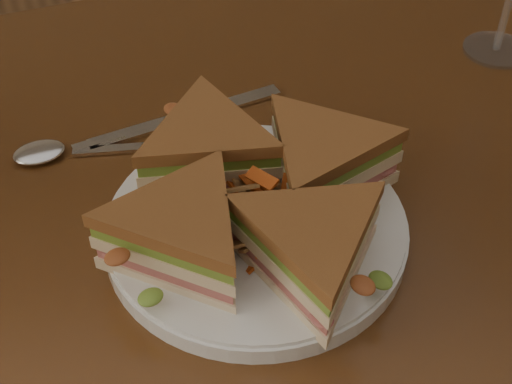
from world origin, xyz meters
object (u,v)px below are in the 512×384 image
(table, at_px, (248,274))
(plate, at_px, (256,229))
(sandwich_wedges, at_px, (256,197))
(knife, at_px, (173,122))
(spoon, at_px, (65,152))

(table, bearing_deg, plate, -99.80)
(table, relative_size, sandwich_wedges, 4.01)
(sandwich_wedges, height_order, knife, sandwich_wedges)
(plate, bearing_deg, sandwich_wedges, 90.00)
(plate, distance_m, sandwich_wedges, 0.04)
(sandwich_wedges, xyz_separation_m, spoon, (-0.13, 0.16, -0.04))
(table, xyz_separation_m, knife, (-0.03, 0.13, 0.10))
(spoon, distance_m, knife, 0.11)
(knife, bearing_deg, spoon, 179.72)
(table, xyz_separation_m, plate, (-0.01, -0.04, 0.11))
(plate, relative_size, knife, 1.15)
(plate, bearing_deg, table, 80.20)
(plate, xyz_separation_m, spoon, (-0.13, 0.16, -0.00))
(table, bearing_deg, spoon, 139.22)
(table, relative_size, spoon, 6.67)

